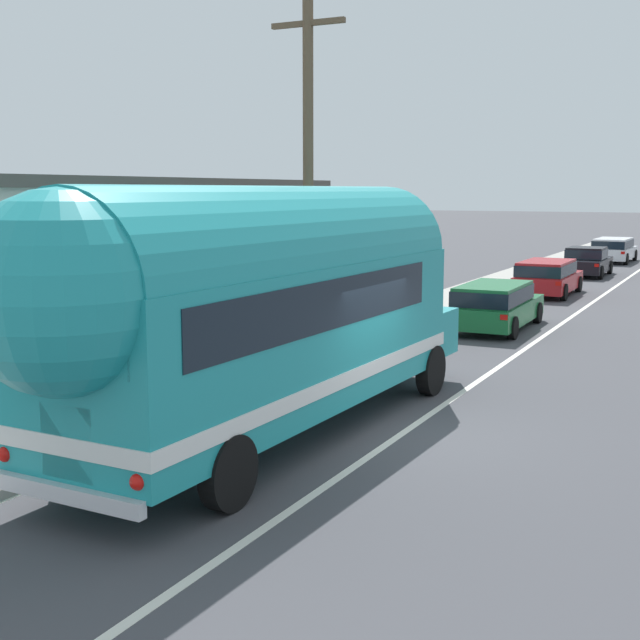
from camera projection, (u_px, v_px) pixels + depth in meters
ground_plane at (402, 434)px, 14.29m from camera, size 300.00×300.00×0.00m
lane_markings at (497, 326)px, 25.60m from camera, size 3.69×80.00×0.01m
sidewalk_slab at (379, 326)px, 25.18m from camera, size 2.23×90.00×0.15m
utility_pole at (308, 174)px, 19.26m from camera, size 1.80×0.24×8.50m
painted_bus at (259, 303)px, 13.33m from camera, size 2.82×11.62×4.12m
car_lead at (495, 303)px, 24.80m from camera, size 1.98×4.68×1.37m
car_second at (547, 275)px, 32.82m from camera, size 2.01×4.48×1.37m
car_third at (586, 261)px, 40.39m from camera, size 1.98×4.34×1.37m
car_fourth at (613, 248)px, 47.92m from camera, size 2.10×4.69×1.37m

